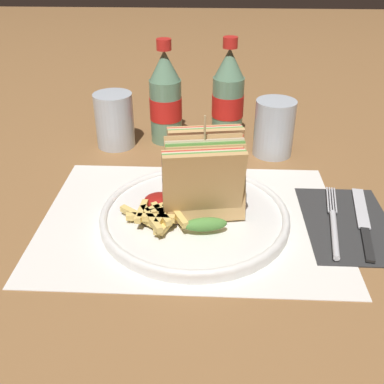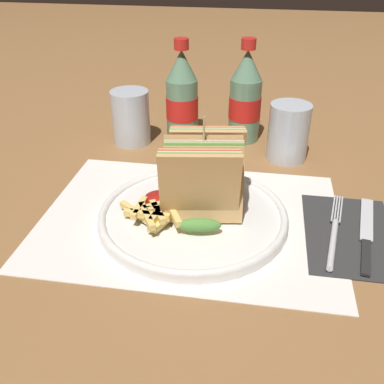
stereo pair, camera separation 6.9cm
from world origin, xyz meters
TOP-DOWN VIEW (x-y plane):
  - ground_plane at (0.00, 0.00)m, footprint 4.00×4.00m
  - placemat at (-0.01, -0.01)m, footprint 0.46×0.34m
  - plate_main at (-0.00, -0.01)m, footprint 0.29×0.29m
  - club_sandwich at (0.01, 0.00)m, footprint 0.12×0.17m
  - fries_pile at (-0.05, -0.04)m, footprint 0.12×0.09m
  - ketchup_blob at (-0.05, 0.00)m, footprint 0.05×0.04m
  - napkin at (0.23, -0.01)m, footprint 0.13×0.20m
  - fork at (0.21, -0.03)m, footprint 0.04×0.19m
  - knife at (0.26, -0.01)m, footprint 0.05×0.19m
  - coke_bottle_near at (-0.07, 0.29)m, footprint 0.07×0.07m
  - coke_bottle_far at (0.05, 0.31)m, footprint 0.07×0.07m
  - glass_near at (0.14, 0.23)m, footprint 0.08×0.08m
  - glass_far at (-0.17, 0.26)m, footprint 0.08×0.08m

SIDE VIEW (x-z plane):
  - ground_plane at x=0.00m, z-range 0.00..0.00m
  - placemat at x=-0.01m, z-range 0.00..0.00m
  - napkin at x=0.23m, z-range 0.00..0.00m
  - knife at x=0.26m, z-range 0.00..0.01m
  - fork at x=0.21m, z-range 0.00..0.01m
  - plate_main at x=0.00m, z-range 0.00..0.02m
  - ketchup_blob at x=-0.05m, z-range 0.02..0.04m
  - fries_pile at x=-0.05m, z-range 0.02..0.04m
  - glass_far at x=-0.17m, z-range -0.01..0.10m
  - glass_near at x=0.14m, z-range -0.01..0.10m
  - club_sandwich at x=0.01m, z-range 0.00..0.15m
  - coke_bottle_near at x=-0.07m, z-range -0.01..0.19m
  - coke_bottle_far at x=0.05m, z-range -0.01..0.19m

